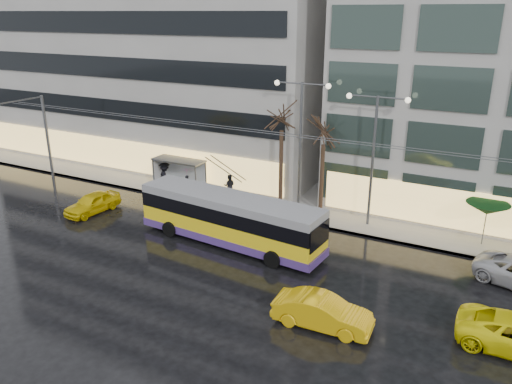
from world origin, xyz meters
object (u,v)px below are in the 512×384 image
Objects in this scene: bus_shelter at (177,167)px; street_lamp_near at (301,130)px; trolleybus at (230,221)px; taxi_a at (92,203)px.

bus_shelter is 0.47× the size of street_lamp_near.
trolleybus is 8.11m from street_lamp_near.
street_lamp_near reaches higher than taxi_a.
street_lamp_near is 2.16× the size of taxi_a.
bus_shelter is at bearing 143.33° from trolleybus.
bus_shelter is (-8.61, 6.41, 0.45)m from trolleybus.
street_lamp_near is at bearing 74.85° from trolleybus.
bus_shelter is at bearing 74.45° from taxi_a.
taxi_a is at bearing -179.07° from trolleybus.
taxi_a is (-12.94, -6.71, -5.28)m from street_lamp_near.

